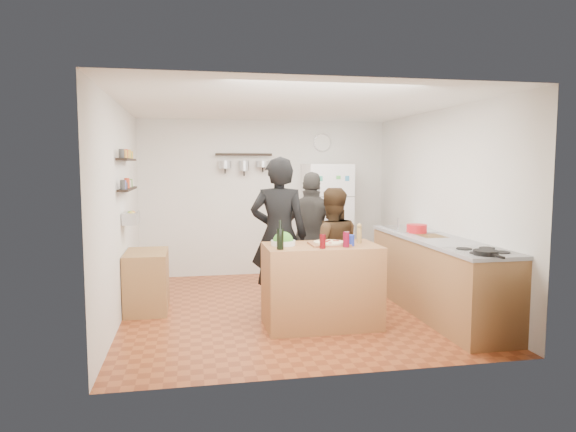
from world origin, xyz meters
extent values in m
plane|color=brown|center=(0.00, 0.00, 0.00)|extent=(4.20, 4.20, 0.00)
plane|color=white|center=(0.00, 0.00, 2.50)|extent=(4.20, 4.20, 0.00)
plane|color=silver|center=(0.00, 2.10, 1.25)|extent=(4.00, 0.00, 4.00)
plane|color=silver|center=(-2.00, 0.00, 1.25)|extent=(0.00, 4.20, 4.20)
plane|color=silver|center=(2.00, 0.00, 1.25)|extent=(0.00, 4.20, 4.20)
cube|color=#915835|center=(0.21, -0.75, 0.46)|extent=(1.25, 0.72, 0.91)
cube|color=brown|center=(0.29, -0.77, 0.92)|extent=(0.42, 0.34, 0.02)
cylinder|color=#D2C18A|center=(0.29, -0.77, 0.94)|extent=(0.34, 0.34, 0.02)
cylinder|color=silver|center=(-0.21, -0.70, 0.94)|extent=(0.27, 0.27, 0.05)
cylinder|color=black|center=(-0.29, -0.97, 1.02)|extent=(0.07, 0.07, 0.22)
cylinder|color=#53070B|center=(0.16, -0.99, 0.99)|extent=(0.06, 0.06, 0.15)
cylinder|color=#5C071C|center=(0.43, -0.95, 0.99)|extent=(0.07, 0.07, 0.17)
cylinder|color=olive|center=(0.66, -0.70, 1.00)|extent=(0.05, 0.05, 0.18)
cylinder|color=navy|center=(0.51, -0.87, 0.97)|extent=(0.07, 0.07, 0.12)
imported|color=black|center=(-0.16, -0.14, 0.94)|extent=(0.78, 0.60, 1.88)
imported|color=black|center=(0.45, -0.29, 0.76)|extent=(0.79, 0.65, 1.52)
imported|color=#2F2C29|center=(0.39, 0.38, 0.85)|extent=(1.08, 0.75, 1.70)
cube|color=#9E7042|center=(1.70, -0.55, 0.45)|extent=(0.63, 2.63, 0.90)
cube|color=white|center=(1.70, -1.50, 0.91)|extent=(0.60, 0.62, 0.02)
cylinder|color=black|center=(1.60, -1.72, 0.94)|extent=(0.24, 0.24, 0.05)
cube|color=silver|center=(1.70, 0.30, 0.92)|extent=(0.50, 0.80, 0.03)
cube|color=brown|center=(1.70, -0.36, 0.91)|extent=(0.30, 0.40, 0.02)
cylinder|color=red|center=(1.65, -0.07, 0.97)|extent=(0.26, 0.26, 0.11)
cube|color=white|center=(0.95, 1.75, 0.90)|extent=(0.70, 0.68, 1.80)
cylinder|color=silver|center=(0.95, 2.08, 2.15)|extent=(0.30, 0.03, 0.30)
cube|color=black|center=(-1.93, 0.20, 1.50)|extent=(0.12, 1.00, 0.02)
cube|color=black|center=(-1.93, 0.20, 1.85)|extent=(0.12, 1.00, 0.02)
cube|color=silver|center=(-1.90, 0.20, 1.15)|extent=(0.18, 0.35, 0.14)
cube|color=#AA7F47|center=(-1.74, 0.24, 0.36)|extent=(0.50, 0.80, 0.73)
cube|color=black|center=(-0.35, 2.00, 1.95)|extent=(0.90, 0.04, 0.04)
camera|label=1|loc=(-1.19, -6.16, 1.79)|focal=32.00mm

